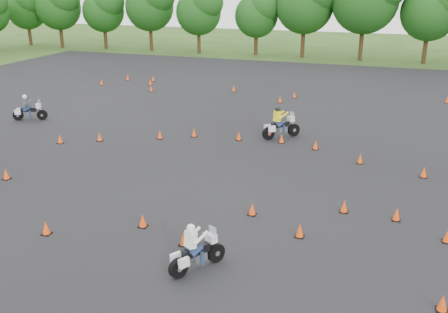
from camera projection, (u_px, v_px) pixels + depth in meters
ground at (187, 225)px, 17.54m from camera, size 140.00×140.00×0.00m
asphalt_pad at (238, 167)px, 22.88m from camera, size 62.00×62.00×0.00m
treeline at (375, 20)px, 45.77m from camera, size 86.97×32.18×10.61m
traffic_cones at (247, 166)px, 22.33m from camera, size 32.96×33.46×0.45m
rider_grey at (29, 107)px, 30.27m from camera, size 2.13×1.38×1.58m
rider_yellow at (282, 122)px, 26.80m from camera, size 2.11×2.07×1.75m
rider_white at (198, 247)px, 14.59m from camera, size 1.55×1.99×1.52m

